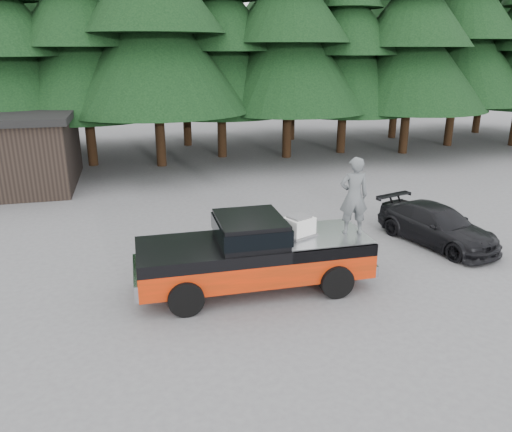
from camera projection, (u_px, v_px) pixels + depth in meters
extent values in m
plane|color=#515254|center=(237.00, 283.00, 13.12)|extent=(120.00, 120.00, 0.00)
cube|color=black|center=(250.00, 229.00, 12.35)|extent=(1.66, 1.90, 0.59)
cube|color=silver|center=(299.00, 227.00, 12.64)|extent=(0.85, 0.79, 0.46)
imported|color=#4D5154|center=(354.00, 196.00, 12.55)|extent=(0.80, 0.59, 2.01)
imported|color=black|center=(437.00, 225.00, 15.63)|extent=(2.78, 4.41, 1.19)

